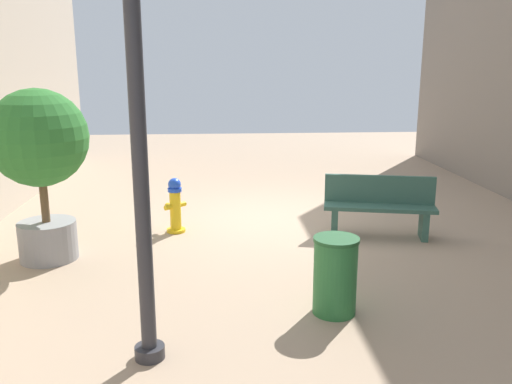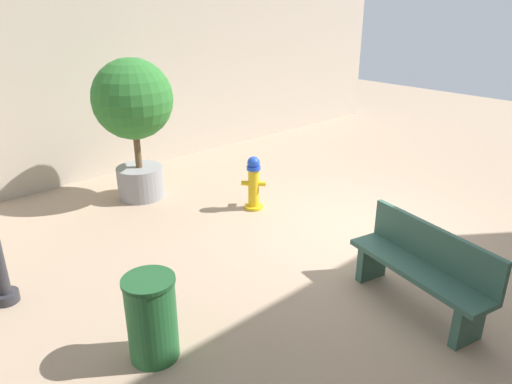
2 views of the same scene
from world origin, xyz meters
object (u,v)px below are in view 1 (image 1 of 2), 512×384
Objects in this scene: bench_near at (379,205)px; planter_tree at (40,152)px; street_lamp at (137,113)px; fire_hydrant at (175,205)px; trash_bin at (335,275)px.

bench_near is 0.75× the size of planter_tree.
street_lamp is at bearing 122.33° from planter_tree.
trash_bin is at bearing 122.72° from fire_hydrant.
street_lamp reaches higher than bench_near.
fire_hydrant is at bearing -7.36° from bench_near.
fire_hydrant is 0.50× the size of bench_near.
street_lamp is 2.77m from trash_bin.
bench_near is 5.06m from planter_tree.
street_lamp is at bearing 90.62° from fire_hydrant.
planter_tree is (1.68, 1.12, 1.07)m from fire_hydrant.
trash_bin is (1.28, 2.62, -0.06)m from bench_near.
fire_hydrant is 2.29m from planter_tree.
planter_tree reaches higher than trash_bin.
street_lamp is 4.20× the size of trash_bin.
planter_tree is 3.30m from street_lamp.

